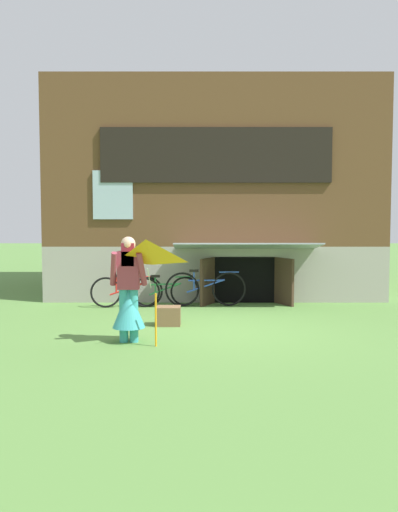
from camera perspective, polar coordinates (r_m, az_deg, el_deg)
The scene contains 8 objects.
ground_plane at distance 10.37m, azimuth 1.88°, elevation -7.14°, with size 60.00×60.00×0.00m, color #56843D.
log_house at distance 15.88m, azimuth 1.13°, elevation 6.23°, with size 7.95×6.53×5.21m.
person at distance 9.22m, azimuth -7.22°, elevation -4.12°, with size 0.61×0.53×1.68m.
kite at distance 8.57m, azimuth -5.51°, elevation -0.93°, with size 0.87×0.97×1.51m.
bicycle_blue at distance 12.74m, azimuth 0.39°, elevation -3.22°, with size 1.79×0.19×0.81m.
bicycle_green at distance 12.75m, azimuth -3.63°, elevation -3.46°, with size 1.50×0.42×0.70m.
bicycle_red at distance 12.71m, azimuth -7.41°, elevation -3.47°, with size 1.57×0.25×0.72m.
wooden_crate at distance 10.64m, azimuth -3.29°, elevation -5.91°, with size 0.44×0.37×0.34m, color brown.
Camera 1 is at (-0.38, -10.16, 2.03)m, focal length 40.58 mm.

